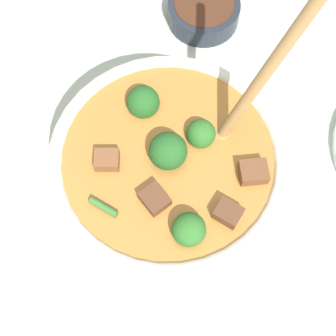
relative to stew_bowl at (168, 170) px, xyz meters
The scene contains 3 objects.
ground_plane 0.06m from the stew_bowl, ahead, with size 4.00×4.00×0.00m, color #ADBCAD.
stew_bowl is the anchor object (origin of this frame).
condiment_bowl 0.28m from the stew_bowl, 107.18° to the right, with size 0.10×0.10×0.03m.
Camera 1 is at (0.02, 0.20, 0.55)m, focal length 50.00 mm.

